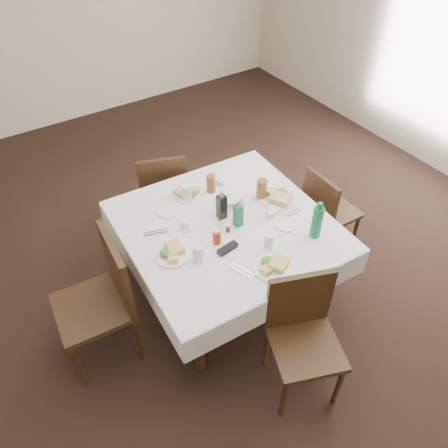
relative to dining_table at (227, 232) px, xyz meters
name	(u,v)px	position (x,y,z in m)	size (l,w,h in m)	color
ground_plane	(221,282)	(0.01, 0.10, -0.69)	(7.00, 7.00, 0.00)	black
room_shell	(220,99)	(0.01, 0.10, 1.02)	(6.04, 7.04, 2.80)	beige
dining_table	(227,232)	(0.00, 0.00, 0.00)	(1.53, 1.53, 0.76)	black
chair_north	(163,188)	(-0.06, 0.95, -0.18)	(0.54, 0.54, 0.88)	black
chair_south	(302,328)	(0.00, -0.89, -0.16)	(0.56, 0.56, 0.93)	black
chair_east	(326,208)	(1.01, -0.04, -0.21)	(0.41, 0.41, 0.84)	black
chair_west	(104,294)	(-0.97, 0.03, -0.10)	(0.52, 0.52, 1.02)	black
meal_north	(188,193)	(-0.07, 0.46, 0.09)	(0.25, 0.25, 0.05)	white
meal_south	(273,265)	(0.02, -0.52, 0.10)	(0.26, 0.26, 0.06)	white
meal_east	(278,197)	(0.50, 0.02, 0.10)	(0.30, 0.30, 0.07)	white
meal_west	(172,252)	(-0.48, -0.05, 0.09)	(0.25, 0.25, 0.06)	white
side_plate_a	(168,211)	(-0.29, 0.37, 0.08)	(0.18, 0.18, 0.01)	white
side_plate_b	(286,224)	(0.36, -0.25, 0.08)	(0.16, 0.16, 0.01)	white
water_n	(187,193)	(-0.10, 0.41, 0.14)	(0.08, 0.08, 0.14)	silver
water_s	(269,241)	(0.11, -0.35, 0.13)	(0.06, 0.06, 0.11)	silver
water_e	(261,189)	(0.41, 0.13, 0.14)	(0.08, 0.08, 0.14)	silver
water_w	(198,253)	(-0.36, -0.20, 0.14)	(0.07, 0.07, 0.14)	silver
iced_tea_a	(211,184)	(0.12, 0.40, 0.15)	(0.07, 0.07, 0.15)	brown
iced_tea_b	(262,190)	(0.40, 0.11, 0.16)	(0.08, 0.08, 0.17)	brown
bread_basket	(230,200)	(0.16, 0.19, 0.10)	(0.20, 0.20, 0.07)	silver
oil_cruet_dark	(222,206)	(0.01, 0.09, 0.18)	(0.06, 0.06, 0.25)	black
oil_cruet_green	(238,214)	(0.07, -0.05, 0.17)	(0.06, 0.06, 0.24)	#146337
ketchup_bottle	(217,237)	(-0.16, -0.12, 0.13)	(0.06, 0.06, 0.13)	#A72514
salt_shaker	(220,223)	(-0.05, 0.01, 0.11)	(0.03, 0.03, 0.07)	white
pepper_shaker	(228,228)	(-0.04, -0.07, 0.11)	(0.03, 0.03, 0.07)	#3B271B
coffee_mug	(186,224)	(-0.27, 0.13, 0.11)	(0.11, 0.11, 0.08)	white
sunglasses	(228,248)	(-0.14, -0.22, 0.09)	(0.16, 0.07, 0.03)	black
green_bottle	(317,221)	(0.47, -0.44, 0.20)	(0.08, 0.08, 0.30)	#146337
sugar_caddy	(272,213)	(0.34, -0.10, 0.10)	(0.11, 0.07, 0.05)	white
cutlery_n	(215,182)	(0.20, 0.48, 0.08)	(0.10, 0.18, 0.01)	silver
cutlery_s	(242,271)	(-0.17, -0.44, 0.08)	(0.09, 0.18, 0.01)	silver
cutlery_e	(292,213)	(0.48, -0.17, 0.08)	(0.17, 0.06, 0.01)	silver
cutlery_w	(156,233)	(-0.48, 0.20, 0.08)	(0.18, 0.10, 0.01)	silver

